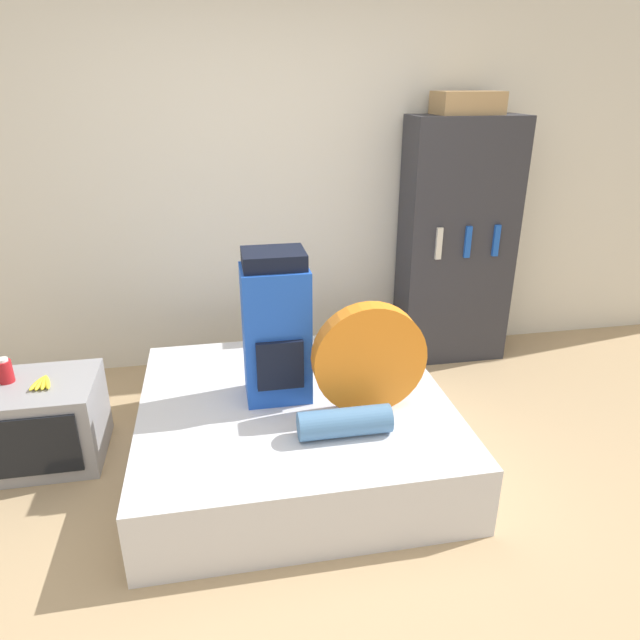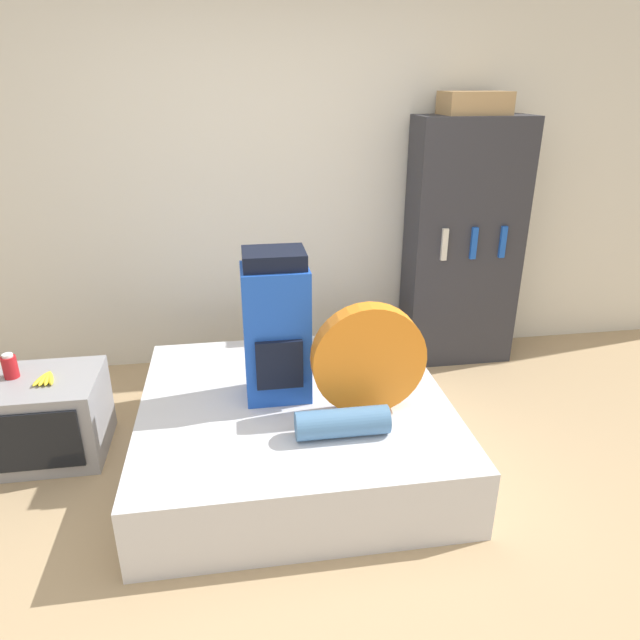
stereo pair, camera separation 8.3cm
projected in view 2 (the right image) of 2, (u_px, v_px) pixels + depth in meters
name	position (u px, v px, depth m)	size (l,w,h in m)	color
ground_plane	(327.00, 533.00, 2.67)	(16.00, 16.00, 0.00)	tan
wall_back	(282.00, 183.00, 3.93)	(8.00, 0.05, 2.60)	silver
bed	(295.00, 427.00, 3.16)	(1.64, 1.57, 0.37)	silver
backpack	(276.00, 328.00, 2.97)	(0.34, 0.30, 0.81)	blue
tent_bag	(368.00, 359.00, 2.87)	(0.58, 0.11, 0.58)	orange
sleeping_roll	(342.00, 423.00, 2.73)	(0.45, 0.14, 0.14)	teal
television	(44.00, 417.00, 3.16)	(0.64, 0.53, 0.47)	#939399
canister	(10.00, 366.00, 3.08)	(0.08, 0.08, 0.14)	#B2191E
banana_bunch	(46.00, 378.00, 3.06)	(0.12, 0.16, 0.03)	yellow
bookshelf	(463.00, 245.00, 4.05)	(0.78, 0.36, 1.75)	#2D2D33
cardboard_box	(475.00, 103.00, 3.70)	(0.42, 0.29, 0.14)	#A88456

